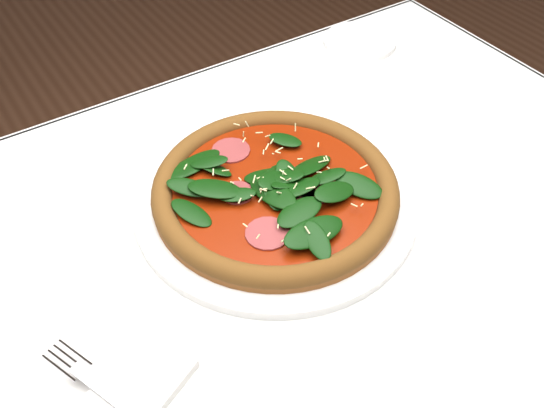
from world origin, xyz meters
TOP-DOWN VIEW (x-y plane):
  - dining_table at (0.00, 0.00)m, footprint 1.21×0.81m
  - plate at (0.05, 0.06)m, footprint 0.38×0.38m
  - pizza at (0.05, 0.06)m, footprint 0.33×0.33m
  - napkin at (-0.24, -0.10)m, footprint 0.17×0.13m
  - fork at (-0.25, -0.07)m, footprint 0.08×0.17m
  - saucer_far at (0.40, 0.32)m, footprint 0.13×0.13m

SIDE VIEW (x-z plane):
  - dining_table at x=0.00m, z-range 0.27..1.02m
  - saucer_far at x=0.40m, z-range 0.75..0.76m
  - napkin at x=-0.24m, z-range 0.75..0.76m
  - plate at x=0.05m, z-range 0.75..0.77m
  - fork at x=-0.25m, z-range 0.76..0.77m
  - pizza at x=0.05m, z-range 0.76..0.80m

